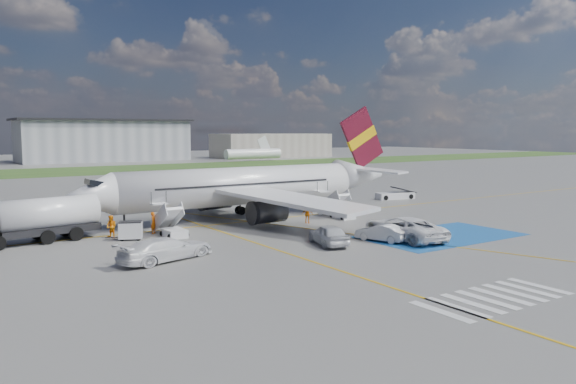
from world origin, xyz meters
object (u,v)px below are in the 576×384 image
belt_loader (395,196)px  car_silver_b (381,233)px  airliner (252,185)px  van_white_a (404,224)px  van_white_b (166,245)px  fuel_tanker (32,225)px  gpu_cart (131,231)px  car_silver_a (329,234)px

belt_loader → car_silver_b: bearing=-124.9°
airliner → van_white_a: 17.88m
van_white_a → van_white_b: bearing=-1.3°
fuel_tanker → van_white_a: bearing=-37.6°
gpu_cart → car_silver_b: size_ratio=0.51×
fuel_tanker → gpu_cart: size_ratio=4.97×
van_white_b → van_white_a: bearing=-115.7°
airliner → gpu_cart: 15.54m
car_silver_a → airliner: bearing=-81.8°
van_white_b → car_silver_a: bearing=-114.9°
gpu_cart → fuel_tanker: bearing=-179.9°
airliner → fuel_tanker: bearing=-175.2°
car_silver_a → van_white_b: van_white_b is taller
belt_loader → car_silver_b: (-21.47, -20.27, 0.29)m
car_silver_a → fuel_tanker: bearing=-19.7°
car_silver_b → van_white_b: bearing=-29.0°
van_white_b → belt_loader: bearing=-82.1°
belt_loader → car_silver_a: car_silver_a is taller
airliner → fuel_tanker: (-21.56, -1.81, -1.88)m
airliner → belt_loader: 24.40m
car_silver_a → car_silver_b: car_silver_a is taller
fuel_tanker → car_silver_b: fuel_tanker is taller
van_white_a → van_white_b: (-19.74, 3.44, -0.16)m
airliner → car_silver_b: size_ratio=8.54×
gpu_cart → belt_loader: belt_loader is taller
belt_loader → fuel_tanker: bearing=-161.7°
fuel_tanker → van_white_a: (26.50, -15.24, -0.27)m
car_silver_a → van_white_a: size_ratio=0.74×
gpu_cart → car_silver_a: car_silver_a is taller
car_silver_b → van_white_a: size_ratio=0.65×
airliner → belt_loader: size_ratio=6.37×
airliner → van_white_a: airliner is taller
fuel_tanker → car_silver_b: size_ratio=2.52×
airliner → fuel_tanker: airliner is taller
van_white_b → car_silver_b: bearing=-116.5°
airliner → van_white_b: 20.24m
van_white_a → van_white_b: 20.03m
airliner → car_silver_b: bearing=-81.6°
gpu_cart → car_silver_a: size_ratio=0.44×
gpu_cart → car_silver_b: gpu_cart is taller
airliner → belt_loader: airliner is taller
fuel_tanker → car_silver_a: 23.96m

